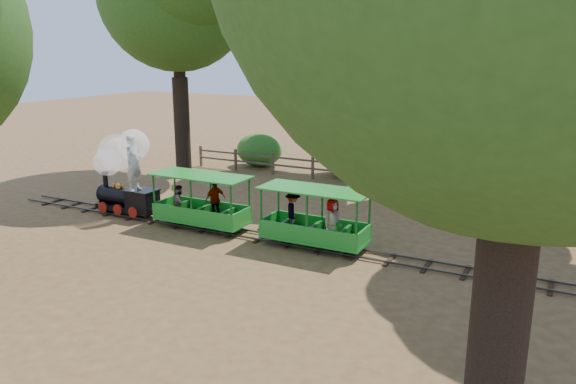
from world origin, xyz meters
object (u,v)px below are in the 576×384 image
at_px(carriage_front, 201,206).
at_px(carriage_rear, 312,221).
at_px(fence, 378,173).
at_px(locomotive, 122,166).

height_order(carriage_front, carriage_rear, same).
bearing_deg(fence, carriage_front, -111.92).
xyz_separation_m(carriage_front, fence, (3.22, 8.01, -0.17)).
relative_size(carriage_front, carriage_rear, 1.00).
height_order(locomotive, carriage_front, locomotive).
bearing_deg(locomotive, carriage_front, -1.13).
distance_m(locomotive, carriage_front, 3.42).
height_order(locomotive, carriage_rear, locomotive).
relative_size(locomotive, carriage_front, 0.96).
bearing_deg(carriage_rear, fence, 94.70).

